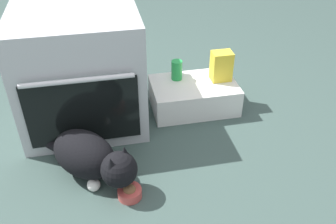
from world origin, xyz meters
TOP-DOWN VIEW (x-y plane):
  - ground at (0.00, 0.00)m, footprint 8.00×8.00m
  - oven at (0.00, 0.48)m, footprint 0.65×0.63m
  - pantry_cabinet at (0.65, 0.48)m, footprint 0.51×0.33m
  - food_bowl at (0.17, -0.18)m, footprint 0.11×0.11m
  - cat at (0.01, -0.01)m, footprint 0.56×0.57m
  - snack_bag at (0.82, 0.50)m, footprint 0.12×0.09m
  - soda_can at (0.56, 0.55)m, footprint 0.07×0.07m

SIDE VIEW (x-z plane):
  - ground at x=0.00m, z-range 0.00..0.00m
  - food_bowl at x=0.17m, z-range -0.01..0.06m
  - pantry_cabinet at x=0.65m, z-range 0.00..0.17m
  - cat at x=0.01m, z-range 0.01..0.25m
  - soda_can at x=0.56m, z-range 0.17..0.29m
  - snack_bag at x=0.82m, z-range 0.17..0.35m
  - oven at x=0.00m, z-range 0.00..0.66m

